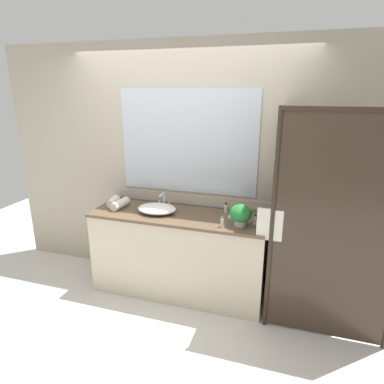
{
  "coord_description": "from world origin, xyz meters",
  "views": [
    {
      "loc": [
        1.08,
        -2.96,
        2.12
      ],
      "look_at": [
        0.15,
        0.0,
        1.15
      ],
      "focal_mm": 30.95,
      "sensor_mm": 36.0,
      "label": 1
    }
  ],
  "objects_px": {
    "amenity_bottle_lotion": "(222,222)",
    "rolled_towel_near_edge": "(113,202)",
    "faucet": "(164,202)",
    "rolled_towel_middle": "(120,204)",
    "sink_basin": "(157,209)",
    "potted_plant": "(241,214)",
    "amenity_bottle_conditioner": "(255,220)",
    "soap_dish": "(234,216)",
    "amenity_bottle_body_wash": "(226,208)"
  },
  "relations": [
    {
      "from": "amenity_bottle_lotion",
      "to": "rolled_towel_middle",
      "type": "distance_m",
      "value": 1.16
    },
    {
      "from": "sink_basin",
      "to": "soap_dish",
      "type": "bearing_deg",
      "value": 6.38
    },
    {
      "from": "amenity_bottle_conditioner",
      "to": "amenity_bottle_lotion",
      "type": "xyz_separation_m",
      "value": [
        -0.28,
        -0.14,
        0.0
      ]
    },
    {
      "from": "potted_plant",
      "to": "soap_dish",
      "type": "relative_size",
      "value": 2.06
    },
    {
      "from": "amenity_bottle_lotion",
      "to": "rolled_towel_near_edge",
      "type": "bearing_deg",
      "value": 169.85
    },
    {
      "from": "rolled_towel_near_edge",
      "to": "rolled_towel_middle",
      "type": "distance_m",
      "value": 0.12
    },
    {
      "from": "amenity_bottle_body_wash",
      "to": "amenity_bottle_lotion",
      "type": "bearing_deg",
      "value": -83.31
    },
    {
      "from": "faucet",
      "to": "amenity_bottle_lotion",
      "type": "relative_size",
      "value": 1.66
    },
    {
      "from": "soap_dish",
      "to": "amenity_bottle_conditioner",
      "type": "distance_m",
      "value": 0.25
    },
    {
      "from": "potted_plant",
      "to": "rolled_towel_middle",
      "type": "distance_m",
      "value": 1.31
    },
    {
      "from": "sink_basin",
      "to": "amenity_bottle_conditioner",
      "type": "bearing_deg",
      "value": -1.65
    },
    {
      "from": "soap_dish",
      "to": "amenity_bottle_lotion",
      "type": "distance_m",
      "value": 0.27
    },
    {
      "from": "faucet",
      "to": "amenity_bottle_conditioner",
      "type": "relative_size",
      "value": 1.66
    },
    {
      "from": "potted_plant",
      "to": "soap_dish",
      "type": "distance_m",
      "value": 0.22
    },
    {
      "from": "faucet",
      "to": "amenity_bottle_body_wash",
      "type": "relative_size",
      "value": 1.73
    },
    {
      "from": "faucet",
      "to": "rolled_towel_near_edge",
      "type": "bearing_deg",
      "value": -165.87
    },
    {
      "from": "amenity_bottle_body_wash",
      "to": "amenity_bottle_lotion",
      "type": "xyz_separation_m",
      "value": [
        0.05,
        -0.39,
        0.0
      ]
    },
    {
      "from": "potted_plant",
      "to": "amenity_bottle_conditioner",
      "type": "height_order",
      "value": "potted_plant"
    },
    {
      "from": "sink_basin",
      "to": "potted_plant",
      "type": "height_order",
      "value": "potted_plant"
    },
    {
      "from": "faucet",
      "to": "soap_dish",
      "type": "distance_m",
      "value": 0.79
    },
    {
      "from": "potted_plant",
      "to": "amenity_bottle_body_wash",
      "type": "distance_m",
      "value": 0.38
    },
    {
      "from": "potted_plant",
      "to": "rolled_towel_near_edge",
      "type": "xyz_separation_m",
      "value": [
        -1.41,
        0.14,
        -0.07
      ]
    },
    {
      "from": "amenity_bottle_lotion",
      "to": "rolled_towel_middle",
      "type": "height_order",
      "value": "amenity_bottle_lotion"
    },
    {
      "from": "sink_basin",
      "to": "amenity_bottle_conditioner",
      "type": "relative_size",
      "value": 3.96
    },
    {
      "from": "amenity_bottle_lotion",
      "to": "amenity_bottle_body_wash",
      "type": "bearing_deg",
      "value": 96.69
    },
    {
      "from": "amenity_bottle_body_wash",
      "to": "rolled_towel_near_edge",
      "type": "height_order",
      "value": "amenity_bottle_body_wash"
    },
    {
      "from": "potted_plant",
      "to": "amenity_bottle_body_wash",
      "type": "bearing_deg",
      "value": 122.91
    },
    {
      "from": "sink_basin",
      "to": "amenity_bottle_conditioner",
      "type": "xyz_separation_m",
      "value": [
        1.01,
        -0.03,
        0.01
      ]
    },
    {
      "from": "sink_basin",
      "to": "rolled_towel_middle",
      "type": "relative_size",
      "value": 1.67
    },
    {
      "from": "sink_basin",
      "to": "amenity_bottle_lotion",
      "type": "height_order",
      "value": "amenity_bottle_lotion"
    },
    {
      "from": "amenity_bottle_conditioner",
      "to": "amenity_bottle_lotion",
      "type": "distance_m",
      "value": 0.32
    },
    {
      "from": "sink_basin",
      "to": "potted_plant",
      "type": "relative_size",
      "value": 1.97
    },
    {
      "from": "soap_dish",
      "to": "rolled_towel_near_edge",
      "type": "xyz_separation_m",
      "value": [
        -1.32,
        -0.03,
        0.03
      ]
    },
    {
      "from": "amenity_bottle_conditioner",
      "to": "rolled_towel_near_edge",
      "type": "relative_size",
      "value": 0.47
    },
    {
      "from": "amenity_bottle_lotion",
      "to": "rolled_towel_near_edge",
      "type": "relative_size",
      "value": 0.47
    },
    {
      "from": "soap_dish",
      "to": "amenity_bottle_body_wash",
      "type": "distance_m",
      "value": 0.17
    },
    {
      "from": "amenity_bottle_lotion",
      "to": "rolled_towel_near_edge",
      "type": "height_order",
      "value": "amenity_bottle_lotion"
    },
    {
      "from": "faucet",
      "to": "rolled_towel_middle",
      "type": "distance_m",
      "value": 0.46
    },
    {
      "from": "amenity_bottle_lotion",
      "to": "potted_plant",
      "type": "bearing_deg",
      "value": 27.9
    },
    {
      "from": "faucet",
      "to": "amenity_bottle_lotion",
      "type": "bearing_deg",
      "value": -26.47
    },
    {
      "from": "potted_plant",
      "to": "amenity_bottle_lotion",
      "type": "bearing_deg",
      "value": -152.1
    },
    {
      "from": "potted_plant",
      "to": "amenity_bottle_conditioner",
      "type": "xyz_separation_m",
      "value": [
        0.13,
        0.06,
        -0.07
      ]
    },
    {
      "from": "rolled_towel_middle",
      "to": "faucet",
      "type": "bearing_deg",
      "value": 23.72
    },
    {
      "from": "sink_basin",
      "to": "soap_dish",
      "type": "xyz_separation_m",
      "value": [
        0.78,
        0.09,
        -0.03
      ]
    },
    {
      "from": "rolled_towel_middle",
      "to": "potted_plant",
      "type": "bearing_deg",
      "value": -4.0
    },
    {
      "from": "sink_basin",
      "to": "amenity_bottle_body_wash",
      "type": "bearing_deg",
      "value": 18.01
    },
    {
      "from": "faucet",
      "to": "rolled_towel_near_edge",
      "type": "distance_m",
      "value": 0.55
    },
    {
      "from": "sink_basin",
      "to": "rolled_towel_near_edge",
      "type": "distance_m",
      "value": 0.54
    },
    {
      "from": "faucet",
      "to": "soap_dish",
      "type": "xyz_separation_m",
      "value": [
        0.78,
        -0.1,
        -0.04
      ]
    },
    {
      "from": "rolled_towel_near_edge",
      "to": "soap_dish",
      "type": "bearing_deg",
      "value": 1.5
    }
  ]
}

